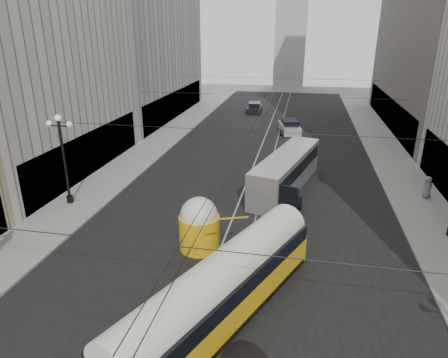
% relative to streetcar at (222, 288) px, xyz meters
% --- Properties ---
extents(road, '(20.00, 85.00, 0.02)m').
position_rel_streetcar_xyz_m(road, '(-0.50, 24.22, -1.55)').
color(road, black).
rests_on(road, ground).
extents(sidewalk_left, '(4.00, 72.00, 0.15)m').
position_rel_streetcar_xyz_m(sidewalk_left, '(-12.50, 27.72, -1.48)').
color(sidewalk_left, gray).
rests_on(sidewalk_left, ground).
extents(sidewalk_right, '(4.00, 72.00, 0.15)m').
position_rel_streetcar_xyz_m(sidewalk_right, '(11.50, 27.72, -1.48)').
color(sidewalk_right, gray).
rests_on(sidewalk_right, ground).
extents(rail_left, '(0.12, 85.00, 0.04)m').
position_rel_streetcar_xyz_m(rail_left, '(-1.25, 24.22, -1.55)').
color(rail_left, gray).
rests_on(rail_left, ground).
extents(rail_right, '(0.12, 85.00, 0.04)m').
position_rel_streetcar_xyz_m(rail_right, '(0.25, 24.22, -1.55)').
color(rail_right, gray).
rests_on(rail_right, ground).
extents(building_left_far, '(12.60, 28.60, 28.60)m').
position_rel_streetcar_xyz_m(building_left_far, '(-20.50, 39.72, 12.76)').
color(building_left_far, '#999999').
rests_on(building_left_far, ground).
extents(distant_tower, '(6.00, 6.00, 31.36)m').
position_rel_streetcar_xyz_m(distant_tower, '(-0.50, 71.72, 13.41)').
color(distant_tower, '#B2AFA8').
rests_on(distant_tower, ground).
extents(lamppost_left_mid, '(1.86, 0.44, 6.37)m').
position_rel_streetcar_xyz_m(lamppost_left_mid, '(-13.10, 9.72, 2.19)').
color(lamppost_left_mid, black).
rests_on(lamppost_left_mid, sidewalk_left).
extents(catenary, '(25.00, 72.00, 0.23)m').
position_rel_streetcar_xyz_m(catenary, '(-0.38, 23.21, 4.33)').
color(catenary, black).
rests_on(catenary, ground).
extents(streetcar, '(7.17, 13.54, 3.18)m').
position_rel_streetcar_xyz_m(streetcar, '(0.00, 0.00, 0.00)').
color(streetcar, gold).
rests_on(streetcar, ground).
extents(city_bus, '(5.02, 11.46, 2.82)m').
position_rel_streetcar_xyz_m(city_bus, '(1.92, 15.79, -0.01)').
color(city_bus, '#ADAFB2').
rests_on(city_bus, ground).
extents(sedan_white_far, '(3.02, 5.29, 1.57)m').
position_rel_streetcar_xyz_m(sedan_white_far, '(1.41, 34.11, -0.84)').
color(sedan_white_far, silver).
rests_on(sedan_white_far, ground).
extents(sedan_dark_far, '(2.23, 4.80, 1.48)m').
position_rel_streetcar_xyz_m(sedan_dark_far, '(-4.29, 45.74, -0.88)').
color(sedan_dark_far, black).
rests_on(sedan_dark_far, ground).
extents(pedestrian_sidewalk_right, '(0.94, 0.76, 1.66)m').
position_rel_streetcar_xyz_m(pedestrian_sidewalk_right, '(12.20, 15.59, -0.58)').
color(pedestrian_sidewalk_right, slate).
rests_on(pedestrian_sidewalk_right, sidewalk_right).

